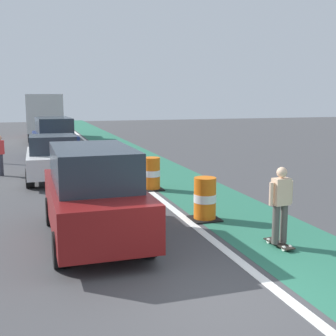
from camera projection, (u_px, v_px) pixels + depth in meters
ground_plane at (229, 301)px, 6.76m from camera, size 100.00×100.00×0.00m
bike_lane_strip at (160, 170)px, 18.76m from camera, size 2.50×80.00×0.01m
lane_divider_stripe at (125, 171)px, 18.32m from camera, size 0.20×80.00×0.01m
skateboarder_on_lane at (281, 204)px, 9.06m from camera, size 0.57×0.82×1.69m
parked_suv_nearest at (93, 193)px, 9.53m from camera, size 1.95×4.61×2.04m
parked_sedan_second at (53, 158)px, 16.32m from camera, size 1.96×4.12×1.70m
parked_suv_third at (54, 138)px, 22.23m from camera, size 2.12×4.70×2.04m
traffic_barrel_front at (205, 199)px, 11.13m from camera, size 0.73×0.73×1.09m
traffic_barrel_mid at (152, 174)px, 14.72m from camera, size 0.73×0.73×1.09m
delivery_truck_down_block at (46, 114)px, 31.35m from camera, size 2.75×7.72×3.23m
pedestrian_crossing at (0, 154)px, 17.23m from camera, size 0.34×0.20×1.61m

